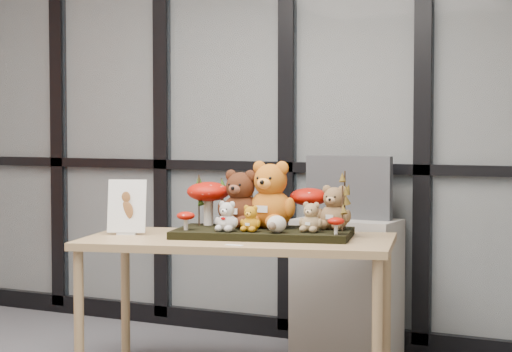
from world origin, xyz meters
The scene contains 23 objects.
glass_partition centered at (0.00, 2.47, 1.42)m, with size 4.90×0.06×2.78m.
display_table centered at (0.63, 1.50, 0.66)m, with size 1.71×1.17×0.73m.
diorama_tray centered at (0.73, 1.59, 0.75)m, with size 0.89×0.45×0.04m, color black.
bear_pooh_yellow centered at (0.73, 1.67, 0.96)m, with size 0.29×0.26×0.38m, color #C66617, non-canonical shape.
bear_brown_medium centered at (0.58, 1.62, 0.93)m, with size 0.25×0.23×0.33m, color #451F0F, non-canonical shape.
bear_tan_back centered at (1.05, 1.76, 0.89)m, with size 0.19×0.17×0.25m, color olive, non-canonical shape.
bear_small_yellow centered at (0.72, 1.47, 0.84)m, with size 0.11×0.10×0.15m, color #C17D0F, non-canonical shape.
bear_white_bow centered at (0.61, 1.42, 0.85)m, with size 0.13×0.12×0.17m, color beige, non-canonical shape.
bear_beige_small centered at (1.00, 1.59, 0.85)m, with size 0.13×0.11×0.17m, color #9F8258, non-canonical shape.
plush_cream_hedgehog centered at (0.86, 1.48, 0.82)m, with size 0.07×0.07×0.10m, color beige, non-canonical shape.
mushroom_back_left centered at (0.38, 1.64, 0.90)m, with size 0.23×0.23×0.26m, color #A10E05, non-canonical shape.
mushroom_back_right centered at (0.90, 1.79, 0.88)m, with size 0.20×0.20×0.23m, color #A10E05, non-canonical shape.
mushroom_front_left centered at (0.39, 1.38, 0.82)m, with size 0.09×0.09×0.10m, color #A10E05, non-canonical shape.
mushroom_front_right centered at (1.14, 1.55, 0.81)m, with size 0.08×0.08×0.09m, color #A10E05, non-canonical shape.
sprig_green_far_left centered at (0.34, 1.60, 0.90)m, with size 0.05×0.05×0.27m, color black, non-canonical shape.
sprig_green_mid_left centered at (0.43, 1.68, 0.89)m, with size 0.05×0.05×0.25m, color black, non-canonical shape.
sprig_dry_far_right centered at (1.09, 1.79, 0.92)m, with size 0.05×0.05×0.30m, color brown, non-canonical shape.
sprig_dry_mid_right centered at (1.13, 1.68, 0.88)m, with size 0.05×0.05×0.23m, color brown, non-canonical shape.
sprig_green_centre centered at (0.59, 1.73, 0.85)m, with size 0.05×0.05×0.17m, color black, non-canonical shape.
sign_holder centered at (0.04, 1.36, 0.86)m, with size 0.21×0.13×0.29m.
label_card centered at (0.76, 1.22, 0.73)m, with size 0.09×0.03×0.00m, color white.
cabinet centered at (0.92, 2.26, 0.38)m, with size 0.58×0.34×0.77m, color #A59F93.
monitor centered at (0.92, 2.28, 0.95)m, with size 0.51×0.05×0.36m.
Camera 1 is at (2.84, -2.63, 1.29)m, focal length 65.00 mm.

